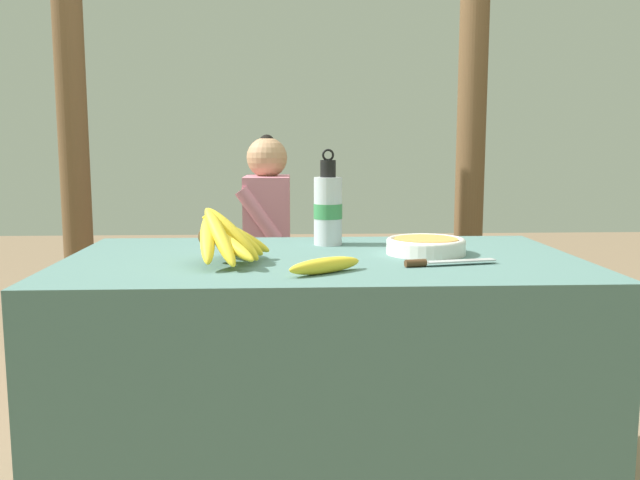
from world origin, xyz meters
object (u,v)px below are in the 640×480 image
loose_banana_front (325,265)px  banana_bunch_green (378,258)px  banana_bunch_ripe (224,235)px  support_post_near (70,79)px  support_post_far (473,81)px  knife (438,262)px  seated_vendor (257,235)px  wooden_bench (275,289)px  water_bottle (328,208)px  serving_bowl (426,245)px

loose_banana_front → banana_bunch_green: loose_banana_front is taller
banana_bunch_ripe → banana_bunch_green: banana_bunch_ripe is taller
banana_bunch_ripe → support_post_near: size_ratio=0.12×
support_post_near → support_post_far: same height
knife → seated_vendor: (-0.52, 1.35, -0.11)m
loose_banana_front → wooden_bench: (-0.15, 1.47, -0.37)m
seated_vendor → water_bottle: bearing=106.1°
knife → seated_vendor: bearing=99.1°
knife → seated_vendor: seated_vendor is taller
seated_vendor → banana_bunch_green: seated_vendor is taller
seated_vendor → support_post_near: bearing=-15.3°
banana_bunch_green → support_post_near: support_post_near is taller
serving_bowl → loose_banana_front: (-0.30, -0.28, -0.01)m
support_post_near → banana_bunch_green: bearing=-8.6°
banana_bunch_green → support_post_far: support_post_far is taller
wooden_bench → banana_bunch_green: size_ratio=5.11×
wooden_bench → support_post_far: 1.37m
loose_banana_front → seated_vendor: bearing=99.1°
banana_bunch_green → support_post_far: (0.48, 0.22, 0.83)m
serving_bowl → support_post_far: 1.60m
serving_bowl → wooden_bench: bearing=110.8°
loose_banana_front → seated_vendor: size_ratio=0.18×
banana_bunch_ripe → seated_vendor: bearing=88.9°
water_bottle → loose_banana_front: (-0.04, -0.48, -0.09)m
loose_banana_front → seated_vendor: (-0.23, 1.44, -0.12)m
water_bottle → seated_vendor: seated_vendor is taller
water_bottle → banana_bunch_green: bearing=73.7°
loose_banana_front → knife: size_ratio=0.79×
water_bottle → loose_banana_front: 0.49m
banana_bunch_ripe → seated_vendor: seated_vendor is taller
water_bottle → wooden_bench: size_ratio=0.19×
serving_bowl → banana_bunch_green: size_ratio=0.72×
banana_bunch_ripe → support_post_near: bearing=118.9°
loose_banana_front → water_bottle: bearing=85.8°
banana_bunch_ripe → wooden_bench: (0.11, 1.32, -0.42)m
seated_vendor → banana_bunch_green: 0.57m
loose_banana_front → banana_bunch_green: (0.33, 1.47, -0.23)m
seated_vendor → banana_bunch_green: (0.56, 0.03, -0.11)m
banana_bunch_ripe → knife: size_ratio=1.26×
knife → serving_bowl: bearing=75.3°
knife → wooden_bench: bearing=95.6°
banana_bunch_ripe → support_post_far: bearing=55.4°
seated_vendor → support_post_near: size_ratio=0.40×
serving_bowl → water_bottle: water_bottle is taller
banana_bunch_ripe → loose_banana_front: bearing=-31.0°
serving_bowl → loose_banana_front: 0.41m
banana_bunch_green → support_post_near: bearing=171.4°
support_post_far → knife: bearing=-107.7°
water_bottle → knife: bearing=-56.4°
water_bottle → banana_bunch_green: (0.29, 0.99, -0.32)m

